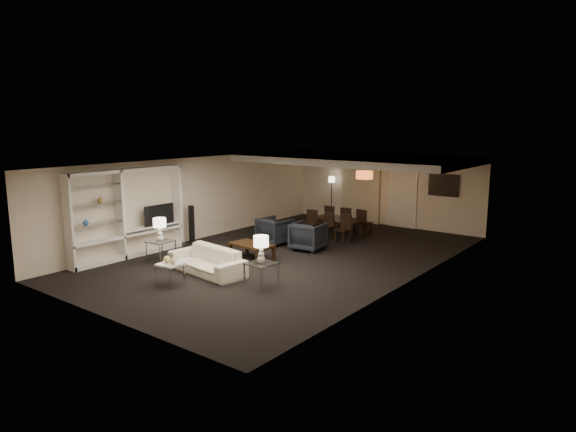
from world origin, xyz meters
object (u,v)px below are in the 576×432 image
(armchair_right, at_px, (308,236))
(side_table_left, at_px, (161,251))
(television, at_px, (157,214))
(chair_nm, at_px, (326,227))
(floor_speaker, at_px, (192,224))
(chair_fm, at_px, (348,220))
(chair_fr, at_px, (364,222))
(side_table_right, at_px, (261,275))
(chair_nl, at_px, (309,224))
(chair_nr, at_px, (343,229))
(marble_table, at_px, (170,274))
(table_lamp_left, at_px, (160,230))
(dining_table, at_px, (337,228))
(armchair_left, at_px, (275,231))
(vase_blue, at_px, (86,222))
(floor_lamp, at_px, (331,198))
(pendant_light, at_px, (364,175))
(coffee_table, at_px, (252,251))
(sofa, at_px, (207,261))
(table_lamp_right, at_px, (261,250))
(vase_amber, at_px, (100,199))
(chair_fl, at_px, (332,218))

(armchair_right, distance_m, side_table_left, 4.02)
(television, xyz_separation_m, chair_nm, (3.02, 3.89, -0.60))
(floor_speaker, height_order, chair_fm, floor_speaker)
(chair_fr, bearing_deg, side_table_right, 103.91)
(armchair_right, distance_m, floor_speaker, 3.52)
(chair_nl, relative_size, chair_nr, 1.00)
(marble_table, distance_m, floor_speaker, 3.97)
(floor_speaker, bearing_deg, table_lamp_left, -78.16)
(marble_table, height_order, dining_table, dining_table)
(armchair_left, relative_size, floor_speaker, 0.76)
(television, height_order, dining_table, television)
(side_table_right, relative_size, chair_fm, 0.68)
(vase_blue, bearing_deg, floor_lamp, 81.70)
(pendant_light, height_order, side_table_right, pendant_light)
(pendant_light, xyz_separation_m, floor_speaker, (-3.50, -4.01, -1.35))
(coffee_table, bearing_deg, pendant_light, 78.31)
(coffee_table, height_order, armchair_left, armchair_left)
(floor_speaker, height_order, dining_table, floor_speaker)
(sofa, bearing_deg, vase_blue, -145.07)
(marble_table, relative_size, television, 0.50)
(armchair_left, xyz_separation_m, chair_nl, (0.33, 1.29, 0.04))
(pendant_light, xyz_separation_m, armchair_right, (-0.29, -2.59, -1.53))
(chair_nl, bearing_deg, coffee_table, -90.39)
(armchair_left, bearing_deg, dining_table, -108.98)
(sofa, distance_m, side_table_left, 1.70)
(table_lamp_left, relative_size, floor_lamp, 0.38)
(floor_speaker, relative_size, chair_nr, 1.33)
(table_lamp_right, relative_size, dining_table, 0.37)
(table_lamp_left, height_order, chair_fm, table_lamp_left)
(vase_amber, bearing_deg, side_table_right, 12.60)
(marble_table, bearing_deg, coffee_table, 90.00)
(sofa, relative_size, chair_nm, 2.47)
(coffee_table, distance_m, chair_fl, 4.31)
(side_table_left, distance_m, vase_amber, 1.98)
(pendant_light, bearing_deg, table_lamp_right, -82.14)
(chair_nl, xyz_separation_m, chair_nm, (0.60, 0.00, 0.00))
(dining_table, relative_size, chair_fr, 1.92)
(side_table_right, distance_m, chair_fr, 5.95)
(chair_nm, bearing_deg, chair_nr, 7.88)
(side_table_right, relative_size, chair_nr, 0.68)
(floor_lamp, bearing_deg, vase_amber, -98.72)
(side_table_right, bearing_deg, floor_lamp, 112.26)
(floor_speaker, bearing_deg, marble_table, -62.82)
(vase_blue, height_order, floor_speaker, vase_blue)
(chair_nm, bearing_deg, chair_fl, 122.65)
(floor_lamp, bearing_deg, chair_fm, -44.34)
(vase_blue, xyz_separation_m, floor_lamp, (1.32, 9.01, -0.35))
(chair_nl, distance_m, chair_fr, 1.77)
(television, xyz_separation_m, chair_nr, (3.62, 3.89, -0.60))
(dining_table, bearing_deg, table_lamp_right, -68.07)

